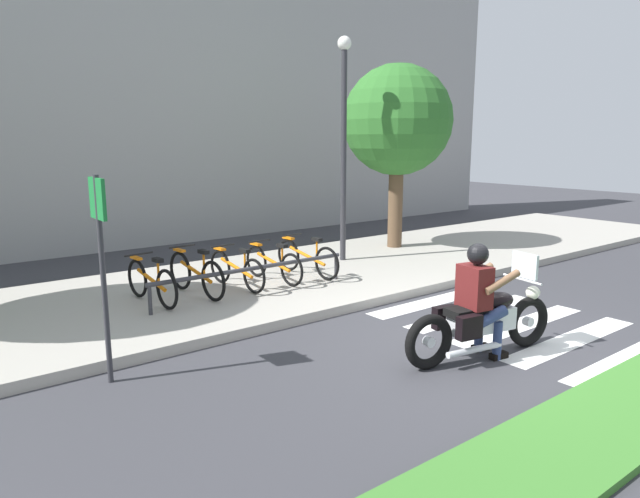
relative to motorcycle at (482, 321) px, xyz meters
The scene contains 19 objects.
ground_plane 0.68m from the motorcycle, 54.77° to the left, with size 48.00×48.00×0.00m, color #38383D.
sidewalk 4.61m from the motorcycle, 86.42° to the left, with size 24.00×4.40×0.15m, color #A8A399.
crosswalk_stripe_0 1.95m from the motorcycle, 39.15° to the right, with size 2.80×0.40×0.01m, color white.
crosswalk_stripe_1 1.59m from the motorcycle, 15.03° to the right, with size 2.80×0.40×0.01m, color white.
crosswalk_stripe_2 1.59m from the motorcycle, 15.49° to the left, with size 2.80×0.40×0.01m, color white.
crosswalk_stripe_3 1.95m from the motorcycle, 39.44° to the left, with size 2.80×0.40×0.01m, color white.
crosswalk_stripe_4 2.53m from the motorcycle, 53.84° to the left, with size 2.80×0.40×0.01m, color white.
motorcycle is the anchor object (origin of this frame).
rider 0.38m from the motorcycle, 167.25° to the left, with size 0.69×0.61×1.46m.
bicycle_0 4.99m from the motorcycle, 120.36° to the left, with size 0.48×1.58×0.76m.
bicycle_1 4.66m from the motorcycle, 112.32° to the left, with size 0.48×1.65×0.79m.
bicycle_2 4.43m from the motorcycle, 103.25° to the left, with size 0.48×1.58×0.72m.
bicycle_3 4.32m from the motorcycle, 93.46° to the left, with size 0.48×1.59×0.72m.
bicycle_4 4.34m from the motorcycle, 83.46° to the left, with size 0.48×1.69×0.75m.
bike_rack 3.89m from the motorcycle, 105.12° to the left, with size 3.62×0.07×0.49m.
street_lamp 5.84m from the motorcycle, 68.65° to the left, with size 0.28×0.28×4.69m.
street_sign 4.57m from the motorcycle, 151.90° to the left, with size 0.06×0.44×2.31m.
tree_near_rack 7.15m from the motorcycle, 54.06° to the left, with size 2.53×2.53×4.38m.
building_backdrop 10.99m from the motorcycle, 88.40° to the left, with size 24.00×1.20×8.66m, color #999999.
Camera 1 is at (-6.03, -4.50, 2.68)m, focal length 32.00 mm.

